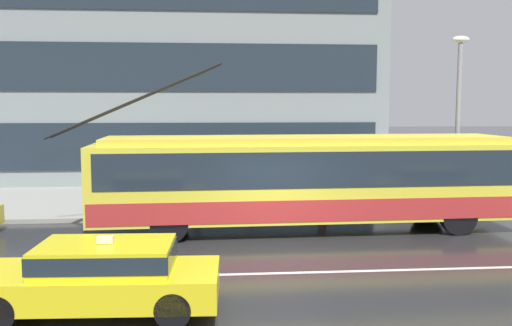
{
  "coord_description": "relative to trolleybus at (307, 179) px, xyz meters",
  "views": [
    {
      "loc": [
        -1.81,
        -13.12,
        3.71
      ],
      "look_at": [
        -0.37,
        3.53,
        1.96
      ],
      "focal_mm": 39.14,
      "sensor_mm": 36.0,
      "label": 1
    }
  ],
  "objects": [
    {
      "name": "trolleybus",
      "position": [
        0.0,
        0.0,
        0.0
      ],
      "size": [
        13.61,
        2.79,
        4.9
      ],
      "color": "yellow",
      "rests_on": "ground_plane"
    },
    {
      "name": "pedestrian_walking_past",
      "position": [
        -3.28,
        2.7,
        -0.43
      ],
      "size": [
        0.47,
        0.47,
        1.65
      ],
      "color": "#253749",
      "rests_on": "sidewalk_slab"
    },
    {
      "name": "sidewalk_slab",
      "position": [
        -1.09,
        6.6,
        -1.47
      ],
      "size": [
        80.0,
        10.0,
        0.14
      ],
      "primitive_type": "cube",
      "color": "gray",
      "rests_on": "ground_plane"
    },
    {
      "name": "pedestrian_at_shelter",
      "position": [
        1.02,
        2.91,
        0.06
      ],
      "size": [
        1.26,
        1.26,
        1.89
      ],
      "color": "black",
      "rests_on": "sidewalk_slab"
    },
    {
      "name": "street_lamp",
      "position": [
        5.59,
        2.24,
        2.12
      ],
      "size": [
        0.6,
        0.32,
        5.88
      ],
      "color": "gray",
      "rests_on": "sidewalk_slab"
    },
    {
      "name": "pedestrian_approaching_curb",
      "position": [
        -1.35,
        3.56,
        0.21
      ],
      "size": [
        1.51,
        1.51,
        1.99
      ],
      "color": "#2A2A4E",
      "rests_on": "sidewalk_slab"
    },
    {
      "name": "lane_centre_line",
      "position": [
        -1.09,
        -4.21,
        -1.54
      ],
      "size": [
        72.0,
        0.14,
        0.01
      ],
      "primitive_type": "cube",
      "color": "silver",
      "rests_on": "ground_plane"
    },
    {
      "name": "ground_plane",
      "position": [
        -1.09,
        -3.01,
        -1.54
      ],
      "size": [
        160.0,
        160.0,
        0.0
      ],
      "primitive_type": "plane",
      "color": "#272629"
    },
    {
      "name": "taxi_oncoming_near",
      "position": [
        -4.84,
        -6.24,
        -0.84
      ],
      "size": [
        4.41,
        1.95,
        1.39
      ],
      "color": "yellow",
      "rests_on": "ground_plane"
    }
  ]
}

